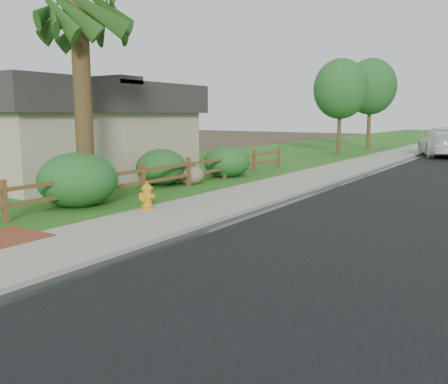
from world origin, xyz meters
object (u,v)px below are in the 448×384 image
Objects in this scene: palm_tree at (79,12)px; fire_hydrant at (147,197)px; white_suv at (445,142)px; ranch_fence at (167,174)px.

fire_hydrant is at bearing -4.00° from palm_tree.
fire_hydrant is at bearing 62.99° from white_suv.
ranch_fence is at bearing 56.58° from white_suv.
palm_tree is 1.04× the size of white_suv.
palm_tree is at bearing 176.00° from fire_hydrant.
ranch_fence is 5.74m from palm_tree.
palm_tree is 24.54m from white_suv.
palm_tree reaches higher than ranch_fence.
fire_hydrant is (1.90, -3.08, -0.17)m from ranch_fence.
white_suv reaches higher than ranch_fence.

